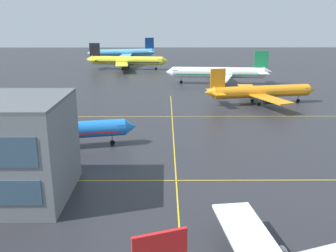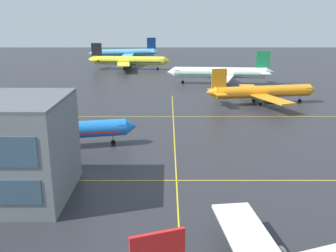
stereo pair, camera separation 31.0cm
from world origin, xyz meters
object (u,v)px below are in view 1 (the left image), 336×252
(airliner_distant_taxiway, at_px, (123,53))
(airliner_far_right_stand, at_px, (126,61))
(airliner_third_row, at_px, (260,92))
(airliner_second_row, at_px, (50,132))
(airliner_far_left_stand, at_px, (219,73))

(airliner_distant_taxiway, bearing_deg, airliner_far_right_stand, -81.44)
(airliner_distant_taxiway, bearing_deg, airliner_third_row, -65.06)
(airliner_second_row, xyz_separation_m, airliner_far_left_stand, (43.07, 73.14, 0.78))
(airliner_far_left_stand, xyz_separation_m, airliner_far_right_stand, (-39.68, 40.81, -0.02))
(airliner_second_row, distance_m, airliner_far_right_stand, 114.00)
(airliner_third_row, height_order, airliner_far_right_stand, airliner_far_right_stand)
(airliner_far_left_stand, xyz_separation_m, airliner_distant_taxiway, (-45.55, 79.77, 0.08))
(airliner_distant_taxiway, bearing_deg, airliner_second_row, -89.07)
(airliner_far_left_stand, relative_size, airliner_distant_taxiway, 0.99)
(airliner_third_row, relative_size, airliner_distant_taxiway, 0.85)
(airliner_third_row, distance_m, airliner_distant_taxiway, 125.72)
(airliner_far_left_stand, distance_m, airliner_distant_taxiway, 91.86)
(airliner_second_row, xyz_separation_m, airliner_third_row, (50.53, 38.92, 0.16))
(airliner_far_left_stand, relative_size, airliner_far_right_stand, 1.00)
(airliner_third_row, relative_size, airliner_far_right_stand, 0.86)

